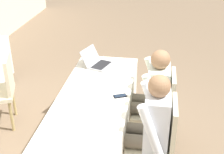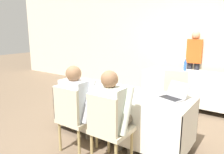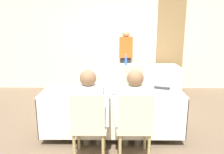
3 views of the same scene
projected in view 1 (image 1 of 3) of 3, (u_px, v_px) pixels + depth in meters
ground_plane at (95, 154)px, 3.48m from camera, size 24.00×24.00×0.00m
conference_table_near at (94, 112)px, 3.23m from camera, size 2.08×0.73×0.74m
laptop at (98, 62)px, 3.81m from camera, size 0.39×0.40×0.20m
cell_phone at (120, 96)px, 3.16m from camera, size 0.11×0.15×0.01m
paper_beside_laptop at (89, 131)px, 2.65m from camera, size 0.24×0.32×0.00m
chair_near_left at (158, 139)px, 2.91m from camera, size 0.44×0.44×0.92m
chair_near_right at (159, 107)px, 3.40m from camera, size 0.44×0.44×0.92m
chair_far_spare at (1, 88)px, 3.78m from camera, size 0.56×0.56×0.92m
person_checkered_shirt at (148, 124)px, 2.85m from camera, size 0.50×0.52×1.18m
person_white_shirt at (150, 94)px, 3.34m from camera, size 0.50×0.52×1.18m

